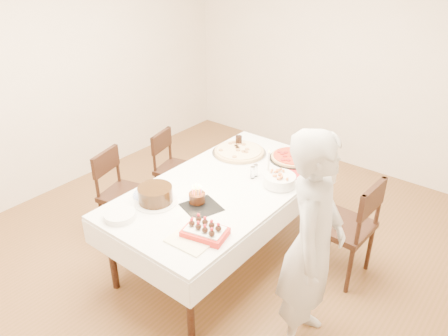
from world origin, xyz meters
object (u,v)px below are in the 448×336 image
Objects in this scene: birthday_cake at (197,194)px; cola_glass at (239,142)px; layer_cake at (155,195)px; strawberry_box at (205,231)px; chair_right_savory at (343,226)px; dining_table at (224,220)px; person at (312,246)px; pizza_pepperoni at (293,157)px; chair_left_dessert at (125,195)px; taper_candle at (268,165)px; chair_left_savory at (177,169)px; pizza_white at (239,151)px; pasta_bowl at (280,180)px.

cola_glass is at bearing 109.39° from birthday_cake.
layer_cake is 0.62m from strawberry_box.
chair_right_savory is 1.38m from cola_glass.
strawberry_box is at bearing -62.02° from dining_table.
layer_cake reaches higher than strawberry_box.
cola_glass reaches higher than dining_table.
pizza_pepperoni is (-0.86, 1.20, -0.08)m from person.
chair_right_savory reaches higher than dining_table.
chair_left_dessert reaches higher than pizza_pepperoni.
chair_left_dessert is at bearing -155.52° from chair_right_savory.
taper_candle is at bearing -32.34° from cola_glass.
chair_left_savory is at bearing -105.28° from chair_left_dessert.
person reaches higher than pizza_pepperoni.
dining_table is 3.93× the size of pizza_white.
person is 0.77m from strawberry_box.
person is 1.66m from pizza_white.
pizza_white is at bearing 106.50° from birthday_cake.
chair_left_dessert is (-0.01, -0.72, 0.02)m from chair_left_savory.
dining_table is 0.65m from pasta_bowl.
pizza_pepperoni is 1.47m from strawberry_box.
pasta_bowl reaches higher than pizza_pepperoni.
chair_left_savory is 1.84× the size of pizza_pepperoni.
person reaches higher than strawberry_box.
chair_right_savory reaches higher than pasta_bowl.
strawberry_box is (0.10, -0.97, -0.11)m from taper_candle.
chair_right_savory is at bearing 10.92° from taper_candle.
birthday_cake reaches higher than chair_left_savory.
pasta_bowl is 0.76m from birthday_cake.
dining_table is 7.62× the size of pasta_bowl.
chair_right_savory is (0.95, 0.45, 0.11)m from dining_table.
chair_left_dessert is at bearing -160.75° from dining_table.
pizza_pepperoni is 1.46m from layer_cake.
taper_candle is 0.98m from strawberry_box.
person is at bearing -79.59° from chair_right_savory.
cola_glass is at bearing 117.81° from strawberry_box.
taper_candle is at bearing 95.76° from strawberry_box.
pizza_pepperoni is at bearing 10.45° from cola_glass.
pasta_bowl is at bearing 53.21° from layer_cake.
person is at bearing 163.76° from chair_left_dessert.
chair_left_dessert reaches higher than pizza_white.
chair_left_dessert is 6.23× the size of birthday_cake.
strawberry_box is (0.62, -1.24, 0.02)m from pizza_white.
taper_candle reaches higher than cola_glass.
strawberry_box is at bearing -8.41° from layer_cake.
layer_cake is at bearing 147.47° from chair_left_dessert.
strawberry_box is at bearing -40.82° from birthday_cake.
person is at bearing -20.05° from dining_table.
layer_cake is (-0.48, -1.38, 0.05)m from pizza_pepperoni.
layer_cake is at bearing 112.73° from chair_left_savory.
dining_table is 5.94× the size of layer_cake.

